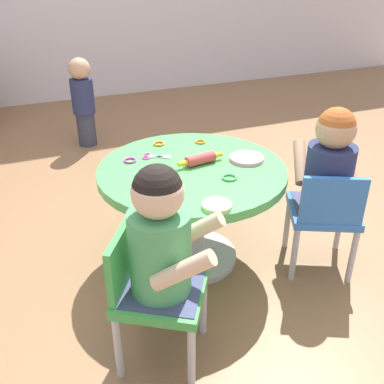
{
  "coord_description": "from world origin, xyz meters",
  "views": [
    {
      "loc": [
        -0.68,
        -1.68,
        1.36
      ],
      "look_at": [
        0.0,
        0.0,
        0.37
      ],
      "focal_mm": 41.79,
      "sensor_mm": 36.0,
      "label": 1
    }
  ],
  "objects": [
    {
      "name": "playdough_blob_0",
      "position": [
        -0.04,
        -0.36,
        0.51
      ],
      "size": [
        0.12,
        0.12,
        0.02
      ],
      "primitive_type": "cylinder",
      "color": "#B2E58C",
      "rests_on": "craft_table"
    },
    {
      "name": "toddler_standing",
      "position": [
        -0.21,
        1.68,
        0.36
      ],
      "size": [
        0.17,
        0.17,
        0.67
      ],
      "color": "#33384C",
      "rests_on": "ground"
    },
    {
      "name": "cookie_cutter_3",
      "position": [
        0.15,
        0.26,
        0.5
      ],
      "size": [
        0.05,
        0.05,
        0.01
      ],
      "primitive_type": "torus",
      "color": "orange",
      "rests_on": "craft_table"
    },
    {
      "name": "cookie_cutter_1",
      "position": [
        -0.05,
        0.31,
        0.5
      ],
      "size": [
        0.06,
        0.06,
        0.01
      ],
      "primitive_type": "torus",
      "color": "orange",
      "rests_on": "craft_table"
    },
    {
      "name": "craft_scissors",
      "position": [
        -0.13,
        0.18,
        0.5
      ],
      "size": [
        0.14,
        0.11,
        0.01
      ],
      "color": "silver",
      "rests_on": "craft_table"
    },
    {
      "name": "seated_child_left",
      "position": [
        -0.32,
        -0.51,
        0.53
      ],
      "size": [
        0.44,
        0.41,
        0.51
      ],
      "color": "#3F4772",
      "rests_on": "ground"
    },
    {
      "name": "cookie_cutter_0",
      "position": [
        0.11,
        -0.16,
        0.5
      ],
      "size": [
        0.07,
        0.07,
        0.01
      ],
      "primitive_type": "torus",
      "color": "#4CB259",
      "rests_on": "craft_table"
    },
    {
      "name": "seated_child_right",
      "position": [
        0.55,
        -0.26,
        0.53
      ],
      "size": [
        0.39,
        0.43,
        0.51
      ],
      "color": "#3F4772",
      "rests_on": "ground"
    },
    {
      "name": "cookie_cutter_2",
      "position": [
        -0.24,
        0.17,
        0.5
      ],
      "size": [
        0.06,
        0.06,
        0.01
      ],
      "primitive_type": "torus",
      "color": "#D83FA5",
      "rests_on": "craft_table"
    },
    {
      "name": "child_chair_right",
      "position": [
        0.53,
        -0.29,
        0.31
      ],
      "size": [
        0.4,
        0.4,
        0.54
      ],
      "color": "#B7B7BC",
      "rests_on": "ground"
    },
    {
      "name": "ground_plane",
      "position": [
        0.0,
        0.0,
        0.0
      ],
      "size": [
        10.0,
        10.0,
        0.0
      ],
      "primitive_type": "plane",
      "color": "olive"
    },
    {
      "name": "playdough_blob_1",
      "position": [
        0.26,
        -0.02,
        0.51
      ],
      "size": [
        0.16,
        0.16,
        0.02
      ],
      "primitive_type": "cylinder",
      "color": "pink",
      "rests_on": "craft_table"
    },
    {
      "name": "child_chair_left",
      "position": [
        -0.35,
        -0.49,
        0.31
      ],
      "size": [
        0.41,
        0.41,
        0.54
      ],
      "color": "#B7B7BC",
      "rests_on": "ground"
    },
    {
      "name": "rolling_pin",
      "position": [
        0.05,
        0.02,
        0.52
      ],
      "size": [
        0.23,
        0.07,
        0.05
      ],
      "color": "#D83F3F",
      "rests_on": "craft_table"
    },
    {
      "name": "craft_table",
      "position": [
        0.0,
        0.0,
        0.37
      ],
      "size": [
        0.85,
        0.85,
        0.5
      ],
      "color": "silver",
      "rests_on": "ground"
    }
  ]
}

